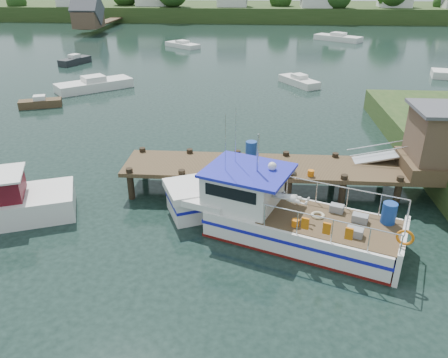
# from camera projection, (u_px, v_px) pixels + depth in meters

# --- Properties ---
(ground_plane) EXTENTS (160.00, 160.00, 0.00)m
(ground_plane) POSITION_uv_depth(u_px,v_px,m) (246.00, 190.00, 22.02)
(ground_plane) COLOR black
(far_shore) EXTENTS (140.00, 42.55, 9.22)m
(far_shore) POSITION_uv_depth(u_px,v_px,m) (256.00, 9.00, 95.03)
(far_shore) COLOR #2D411B
(far_shore) RESTS_ON ground
(dock) EXTENTS (16.60, 3.00, 4.78)m
(dock) POSITION_uv_depth(u_px,v_px,m) (385.00, 152.00, 20.63)
(dock) COLOR #473622
(dock) RESTS_ON ground
(lobster_boat) EXTENTS (10.37, 6.13, 5.12)m
(lobster_boat) POSITION_uv_depth(u_px,v_px,m) (272.00, 213.00, 18.08)
(lobster_boat) COLOR silver
(lobster_boat) RESTS_ON ground
(moored_rowboat) EXTENTS (3.42, 2.14, 0.94)m
(moored_rowboat) POSITION_uv_depth(u_px,v_px,m) (40.00, 103.00, 34.98)
(moored_rowboat) COLOR #473622
(moored_rowboat) RESTS_ON ground
(moored_far) EXTENTS (7.21, 6.20, 1.22)m
(moored_far) POSITION_uv_depth(u_px,v_px,m) (338.00, 38.00, 66.86)
(moored_far) COLOR silver
(moored_far) RESTS_ON ground
(moored_a) EXTENTS (6.68, 6.08, 1.25)m
(moored_a) POSITION_uv_depth(u_px,v_px,m) (94.00, 85.00, 39.98)
(moored_a) COLOR silver
(moored_a) RESTS_ON ground
(moored_b) EXTENTS (3.80, 4.76, 1.02)m
(moored_b) POSITION_uv_depth(u_px,v_px,m) (299.00, 81.00, 41.57)
(moored_b) COLOR silver
(moored_b) RESTS_ON ground
(moored_d) EXTENTS (5.43, 5.04, 0.94)m
(moored_d) POSITION_uv_depth(u_px,v_px,m) (182.00, 45.00, 61.37)
(moored_d) COLOR silver
(moored_d) RESTS_ON ground
(moored_e) EXTENTS (2.85, 4.22, 1.11)m
(moored_e) POSITION_uv_depth(u_px,v_px,m) (75.00, 60.00, 50.66)
(moored_e) COLOR black
(moored_e) RESTS_ON ground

